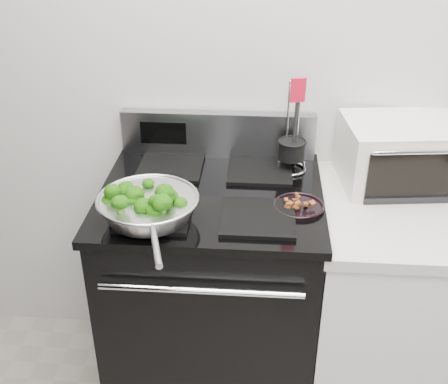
# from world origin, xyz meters

# --- Properties ---
(back_wall) EXTENTS (4.00, 0.02, 2.70)m
(back_wall) POSITION_xyz_m (0.00, 1.75, 1.35)
(back_wall) COLOR silver
(back_wall) RESTS_ON ground
(gas_range) EXTENTS (0.79, 0.69, 1.13)m
(gas_range) POSITION_xyz_m (-0.30, 1.41, 0.49)
(gas_range) COLOR black
(gas_range) RESTS_ON floor
(counter) EXTENTS (0.62, 0.68, 0.92)m
(counter) POSITION_xyz_m (0.39, 1.41, 0.46)
(counter) COLOR white
(counter) RESTS_ON floor
(skillet) EXTENTS (0.33, 0.51, 0.07)m
(skillet) POSITION_xyz_m (-0.48, 1.21, 1.00)
(skillet) COLOR silver
(skillet) RESTS_ON gas_range
(broccoli_pile) EXTENTS (0.26, 0.26, 0.09)m
(broccoli_pile) POSITION_xyz_m (-0.48, 1.21, 1.02)
(broccoli_pile) COLOR black
(broccoli_pile) RESTS_ON skillet
(bacon_plate) EXTENTS (0.17, 0.17, 0.04)m
(bacon_plate) POSITION_xyz_m (0.00, 1.32, 0.97)
(bacon_plate) COLOR black
(bacon_plate) RESTS_ON gas_range
(utensil_holder) EXTENTS (0.12, 0.12, 0.37)m
(utensil_holder) POSITION_xyz_m (-0.01, 1.60, 1.02)
(utensil_holder) COLOR silver
(utensil_holder) RESTS_ON gas_range
(toaster_oven) EXTENTS (0.45, 0.36, 0.24)m
(toaster_oven) POSITION_xyz_m (0.38, 1.59, 1.04)
(toaster_oven) COLOR white
(toaster_oven) RESTS_ON counter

